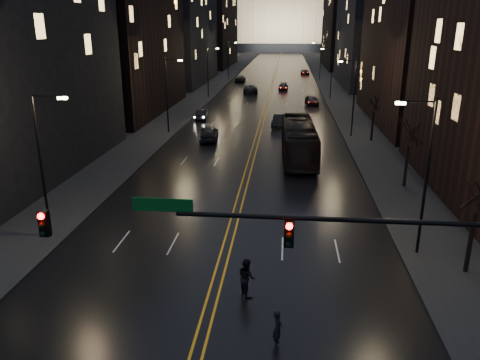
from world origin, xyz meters
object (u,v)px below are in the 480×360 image
(oncoming_car_b, at_px, (202,114))
(pedestrian_a, at_px, (278,328))
(bus, at_px, (299,140))
(oncoming_car_a, at_px, (209,133))
(pedestrian_b, at_px, (247,277))
(traffic_signal, at_px, (358,249))
(receding_car_a, at_px, (280,121))

(oncoming_car_b, relative_size, pedestrian_a, 2.68)
(bus, bearing_deg, oncoming_car_b, 122.66)
(oncoming_car_a, xyz_separation_m, pedestrian_b, (7.07, -31.88, 0.12))
(oncoming_car_a, height_order, pedestrian_b, pedestrian_b)
(oncoming_car_b, distance_m, pedestrian_a, 49.43)
(traffic_signal, height_order, pedestrian_a, traffic_signal)
(traffic_signal, bearing_deg, pedestrian_b, 131.63)
(oncoming_car_b, distance_m, pedestrian_b, 45.49)
(bus, height_order, oncoming_car_a, bus)
(pedestrian_a, distance_m, pedestrian_b, 4.01)
(oncoming_car_a, relative_size, pedestrian_b, 2.57)
(pedestrian_a, bearing_deg, traffic_signal, -112.92)
(bus, xyz_separation_m, oncoming_car_b, (-13.09, 19.06, -1.10))
(traffic_signal, height_order, pedestrian_b, traffic_signal)
(bus, xyz_separation_m, oncoming_car_a, (-10.05, 6.60, -0.97))
(oncoming_car_a, xyz_separation_m, pedestrian_a, (8.66, -35.56, -0.04))
(pedestrian_b, bearing_deg, traffic_signal, -170.12)
(oncoming_car_a, xyz_separation_m, receding_car_a, (7.96, 8.59, -0.07))
(receding_car_a, bearing_deg, pedestrian_b, -84.90)
(pedestrian_a, xyz_separation_m, pedestrian_b, (-1.59, 3.68, 0.16))
(bus, height_order, pedestrian_b, bus)
(oncoming_car_b, relative_size, receding_car_a, 0.92)
(traffic_signal, xyz_separation_m, oncoming_car_a, (-11.37, 36.72, -4.25))
(oncoming_car_a, height_order, pedestrian_a, oncoming_car_a)
(oncoming_car_b, bearing_deg, bus, 118.42)
(pedestrian_b, bearing_deg, receding_car_a, -33.02)
(oncoming_car_b, xyz_separation_m, pedestrian_a, (11.69, -48.03, 0.09))
(traffic_signal, relative_size, pedestrian_b, 8.91)
(receding_car_a, relative_size, pedestrian_a, 2.92)
(bus, bearing_deg, oncoming_car_a, 144.92)
(oncoming_car_a, height_order, oncoming_car_b, oncoming_car_a)
(oncoming_car_a, distance_m, pedestrian_b, 32.66)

